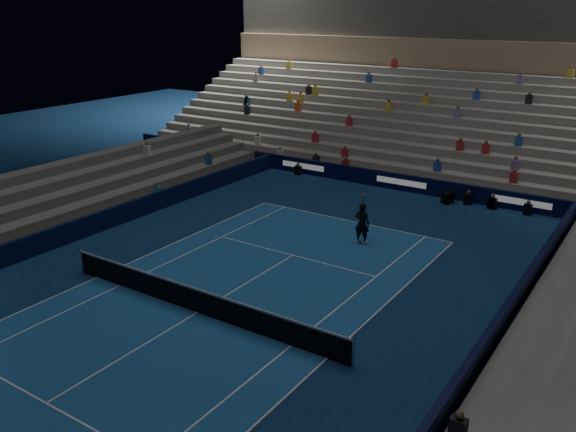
# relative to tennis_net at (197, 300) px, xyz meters

# --- Properties ---
(ground) EXTENTS (90.00, 90.00, 0.00)m
(ground) POSITION_rel_tennis_net_xyz_m (0.00, 0.00, -0.50)
(ground) COLOR #0D274F
(ground) RESTS_ON ground
(court_surface) EXTENTS (10.97, 23.77, 0.01)m
(court_surface) POSITION_rel_tennis_net_xyz_m (0.00, 0.00, -0.50)
(court_surface) COLOR #1B5294
(court_surface) RESTS_ON ground
(sponsor_barrier_far) EXTENTS (44.00, 0.25, 1.00)m
(sponsor_barrier_far) POSITION_rel_tennis_net_xyz_m (0.00, 18.50, -0.00)
(sponsor_barrier_far) COLOR black
(sponsor_barrier_far) RESTS_ON ground
(sponsor_barrier_east) EXTENTS (0.25, 37.00, 1.00)m
(sponsor_barrier_east) POSITION_rel_tennis_net_xyz_m (9.70, 0.00, -0.00)
(sponsor_barrier_east) COLOR black
(sponsor_barrier_east) RESTS_ON ground
(sponsor_barrier_west) EXTENTS (0.25, 37.00, 1.00)m
(sponsor_barrier_west) POSITION_rel_tennis_net_xyz_m (-9.70, 0.00, -0.00)
(sponsor_barrier_west) COLOR black
(sponsor_barrier_west) RESTS_ON ground
(grandstand_main) EXTENTS (44.00, 15.20, 11.20)m
(grandstand_main) POSITION_rel_tennis_net_xyz_m (0.00, 27.90, 2.87)
(grandstand_main) COLOR gray
(grandstand_main) RESTS_ON ground
(tennis_net) EXTENTS (12.90, 0.10, 1.10)m
(tennis_net) POSITION_rel_tennis_net_xyz_m (0.00, 0.00, 0.00)
(tennis_net) COLOR #B2B2B7
(tennis_net) RESTS_ON ground
(tennis_player) EXTENTS (0.77, 0.55, 1.98)m
(tennis_player) POSITION_rel_tennis_net_xyz_m (1.87, 9.46, 0.49)
(tennis_player) COLOR black
(tennis_player) RESTS_ON ground
(broadcast_camera) EXTENTS (0.66, 1.04, 0.67)m
(broadcast_camera) POSITION_rel_tennis_net_xyz_m (3.19, 17.59, -0.16)
(broadcast_camera) COLOR black
(broadcast_camera) RESTS_ON ground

